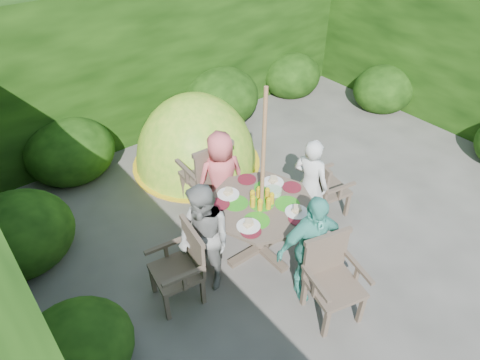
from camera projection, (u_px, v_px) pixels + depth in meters
ground at (334, 229)px, 5.65m from camera, size 60.00×60.00×0.00m
hedge_enclosure at (271, 107)px, 5.73m from camera, size 9.00×9.00×2.50m
patio_table at (261, 211)px, 4.99m from camera, size 1.30×1.30×0.90m
parasol_pole at (262, 179)px, 4.70m from camera, size 0.04×0.04×2.20m
garden_chair_right at (324, 186)px, 5.64m from camera, size 0.55×0.60×0.86m
garden_chair_left at (182, 265)px, 4.53m from camera, size 0.55×0.60×0.90m
garden_chair_back at (208, 174)px, 5.72m from camera, size 0.64×0.58×1.01m
garden_chair_front at (331, 277)px, 4.39m from camera, size 0.66×0.61×0.92m
child_right at (310, 184)px, 5.37m from camera, size 0.43×0.54×1.29m
child_left at (204, 239)px, 4.57m from camera, size 0.59×0.71×1.34m
child_back at (221, 177)px, 5.48m from camera, size 0.72×0.56×1.30m
child_front at (311, 248)px, 4.46m from camera, size 0.85×0.53×1.35m
dome_tent at (197, 163)px, 6.86m from camera, size 2.17×2.17×2.31m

